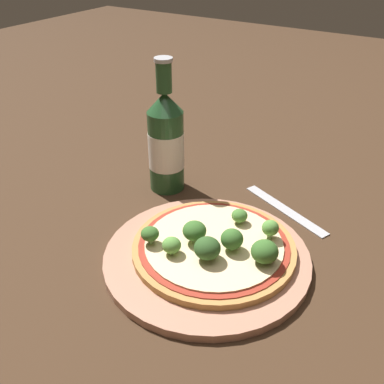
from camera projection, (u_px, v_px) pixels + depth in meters
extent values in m
plane|color=#3D2819|center=(203.00, 253.00, 0.64)|extent=(3.00, 3.00, 0.00)
cylinder|color=tan|center=(207.00, 257.00, 0.62)|extent=(0.29, 0.29, 0.01)
cylinder|color=#B77F42|center=(213.00, 249.00, 0.62)|extent=(0.23, 0.23, 0.01)
cylinder|color=maroon|center=(213.00, 245.00, 0.62)|extent=(0.21, 0.21, 0.00)
cylinder|color=beige|center=(213.00, 245.00, 0.62)|extent=(0.19, 0.19, 0.00)
cylinder|color=#89A866|center=(270.00, 235.00, 0.62)|extent=(0.01, 0.01, 0.01)
ellipsoid|color=#568E3D|center=(270.00, 228.00, 0.62)|extent=(0.02, 0.02, 0.02)
cylinder|color=#89A866|center=(264.00, 259.00, 0.58)|extent=(0.01, 0.01, 0.01)
ellipsoid|color=#386628|center=(265.00, 251.00, 0.58)|extent=(0.04, 0.04, 0.03)
cylinder|color=#89A866|center=(194.00, 238.00, 0.62)|extent=(0.01, 0.01, 0.01)
ellipsoid|color=#386628|center=(194.00, 231.00, 0.61)|extent=(0.03, 0.03, 0.03)
cylinder|color=#89A866|center=(232.00, 246.00, 0.60)|extent=(0.01, 0.01, 0.01)
ellipsoid|color=#386628|center=(232.00, 239.00, 0.60)|extent=(0.03, 0.03, 0.03)
cylinder|color=#89A866|center=(207.00, 256.00, 0.59)|extent=(0.01, 0.01, 0.01)
ellipsoid|color=#2D5123|center=(207.00, 248.00, 0.58)|extent=(0.04, 0.04, 0.03)
cylinder|color=#89A866|center=(172.00, 251.00, 0.60)|extent=(0.01, 0.01, 0.01)
ellipsoid|color=#568E3D|center=(172.00, 245.00, 0.59)|extent=(0.03, 0.03, 0.02)
cylinder|color=#89A866|center=(239.00, 220.00, 0.66)|extent=(0.01, 0.01, 0.01)
ellipsoid|color=#477A33|center=(240.00, 216.00, 0.65)|extent=(0.02, 0.02, 0.02)
cylinder|color=#89A866|center=(150.00, 240.00, 0.61)|extent=(0.01, 0.01, 0.01)
ellipsoid|color=#386628|center=(150.00, 234.00, 0.61)|extent=(0.02, 0.02, 0.02)
cylinder|color=#234C28|center=(166.00, 151.00, 0.76)|extent=(0.06, 0.06, 0.14)
cylinder|color=silver|center=(166.00, 150.00, 0.76)|extent=(0.06, 0.06, 0.06)
cone|color=#234C28|center=(165.00, 102.00, 0.71)|extent=(0.06, 0.06, 0.03)
cylinder|color=#234C28|center=(164.00, 77.00, 0.69)|extent=(0.03, 0.03, 0.05)
cylinder|color=#B2B2B7|center=(163.00, 60.00, 0.68)|extent=(0.03, 0.03, 0.01)
cube|color=#B2B2B7|center=(285.00, 209.00, 0.73)|extent=(0.09, 0.17, 0.00)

